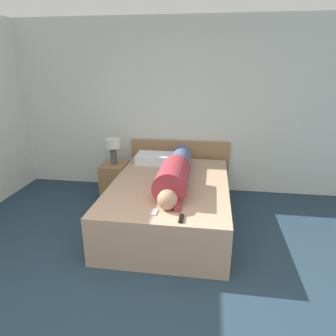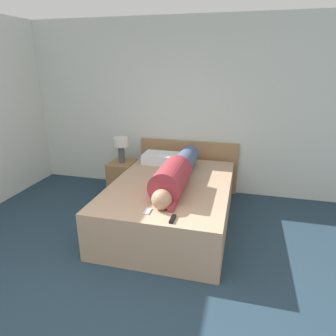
{
  "view_description": "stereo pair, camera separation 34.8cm",
  "coord_description": "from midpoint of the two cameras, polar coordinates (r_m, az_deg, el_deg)",
  "views": [
    {
      "loc": [
        0.64,
        -1.37,
        1.97
      ],
      "look_at": [
        0.16,
        1.88,
        0.8
      ],
      "focal_mm": 32.0,
      "sensor_mm": 36.0,
      "label": 1
    },
    {
      "loc": [
        0.98,
        -1.3,
        1.97
      ],
      "look_at": [
        0.16,
        1.88,
        0.8
      ],
      "focal_mm": 32.0,
      "sensor_mm": 36.0,
      "label": 2
    }
  ],
  "objects": [
    {
      "name": "headboard",
      "position": [
        4.81,
        5.9,
        0.44
      ],
      "size": [
        1.55,
        0.04,
        0.81
      ],
      "color": "#A37A51",
      "rests_on": "ground_plane"
    },
    {
      "name": "tv_remote",
      "position": [
        2.88,
        4.41,
        -9.72
      ],
      "size": [
        0.04,
        0.15,
        0.02
      ],
      "color": "black",
      "rests_on": "bed"
    },
    {
      "name": "cell_phone",
      "position": [
        3.02,
        -0.62,
        -8.31
      ],
      "size": [
        0.06,
        0.13,
        0.01
      ],
      "color": "#B2B7BC",
      "rests_on": "bed"
    },
    {
      "name": "bed",
      "position": [
        3.83,
        3.2,
        -6.74
      ],
      "size": [
        1.43,
        2.05,
        0.55
      ],
      "color": "tan",
      "rests_on": "ground_plane"
    },
    {
      "name": "pillow_near_headboard",
      "position": [
        4.43,
        1.04,
        1.84
      ],
      "size": [
        0.53,
        0.35,
        0.14
      ],
      "color": "white",
      "rests_on": "bed"
    },
    {
      "name": "wall_back",
      "position": [
        4.7,
        4.42,
        11.28
      ],
      "size": [
        6.02,
        0.06,
        2.6
      ],
      "color": "silver",
      "rests_on": "ground_plane"
    },
    {
      "name": "nightstand",
      "position": [
        4.69,
        -6.52,
        -1.97
      ],
      "size": [
        0.37,
        0.42,
        0.52
      ],
      "color": "olive",
      "rests_on": "ground_plane"
    },
    {
      "name": "person_lying",
      "position": [
        3.6,
        4.35,
        -1.0
      ],
      "size": [
        0.36,
        1.66,
        0.36
      ],
      "color": "tan",
      "rests_on": "bed"
    },
    {
      "name": "table_lamp",
      "position": [
        4.52,
        -6.78,
        4.32
      ],
      "size": [
        0.22,
        0.22,
        0.39
      ],
      "color": "#4C4C51",
      "rests_on": "nightstand"
    }
  ]
}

